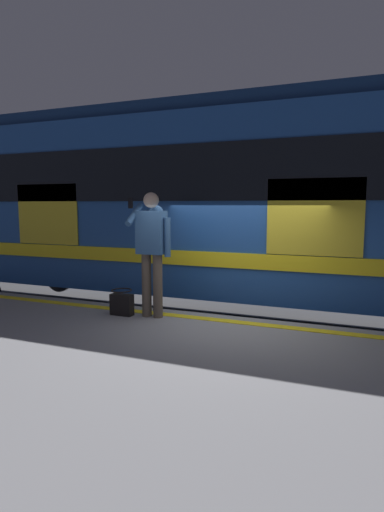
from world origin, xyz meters
TOP-DOWN VIEW (x-y plane):
  - ground_plane at (0.00, 0.00)m, footprint 24.01×24.01m
  - platform at (0.00, 2.17)m, footprint 13.93×4.35m
  - safety_line at (0.00, 0.30)m, footprint 13.65×0.16m
  - track_rail_near at (0.00, -1.28)m, footprint 18.11×0.08m
  - track_rail_far at (0.00, -2.72)m, footprint 18.11×0.08m
  - train_carriage at (1.37, -2.00)m, footprint 13.75×3.04m
  - passenger at (1.11, 0.46)m, footprint 0.57×0.55m
  - handbag at (1.57, 0.56)m, footprint 0.34×0.31m

SIDE VIEW (x-z plane):
  - ground_plane at x=0.00m, z-range 0.00..0.00m
  - track_rail_near at x=0.00m, z-range 0.00..0.16m
  - track_rail_far at x=0.00m, z-range 0.00..0.16m
  - platform at x=0.00m, z-range 0.00..0.88m
  - safety_line at x=0.00m, z-range 0.88..0.89m
  - handbag at x=1.57m, z-range 0.87..1.25m
  - passenger at x=1.11m, z-range 1.05..2.85m
  - train_carriage at x=1.37m, z-range 0.54..4.63m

